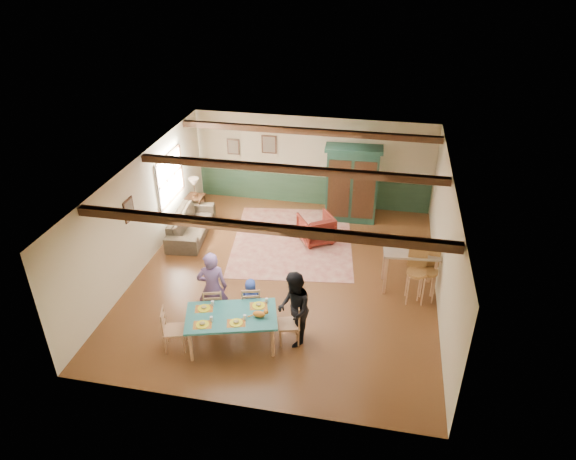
% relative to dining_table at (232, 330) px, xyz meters
% --- Properties ---
extents(floor, '(8.00, 8.00, 0.00)m').
position_rel_dining_table_xyz_m(floor, '(0.56, 2.52, -0.36)').
color(floor, '#512D16').
rests_on(floor, ground).
extents(wall_back, '(7.00, 0.02, 2.70)m').
position_rel_dining_table_xyz_m(wall_back, '(0.56, 6.52, 0.99)').
color(wall_back, beige).
rests_on(wall_back, floor).
extents(wall_left, '(0.02, 8.00, 2.70)m').
position_rel_dining_table_xyz_m(wall_left, '(-2.94, 2.52, 0.99)').
color(wall_left, beige).
rests_on(wall_left, floor).
extents(wall_right, '(0.02, 8.00, 2.70)m').
position_rel_dining_table_xyz_m(wall_right, '(4.06, 2.52, 0.99)').
color(wall_right, beige).
rests_on(wall_right, floor).
extents(ceiling, '(7.00, 8.00, 0.02)m').
position_rel_dining_table_xyz_m(ceiling, '(0.56, 2.52, 2.34)').
color(ceiling, white).
rests_on(ceiling, wall_back).
extents(wainscot_back, '(6.95, 0.03, 0.90)m').
position_rel_dining_table_xyz_m(wainscot_back, '(0.56, 6.50, 0.09)').
color(wainscot_back, '#203C28').
rests_on(wainscot_back, floor).
extents(ceiling_beam_front, '(6.95, 0.16, 0.16)m').
position_rel_dining_table_xyz_m(ceiling_beam_front, '(0.56, 0.22, 2.25)').
color(ceiling_beam_front, black).
rests_on(ceiling_beam_front, ceiling).
extents(ceiling_beam_mid, '(6.95, 0.16, 0.16)m').
position_rel_dining_table_xyz_m(ceiling_beam_mid, '(0.56, 2.92, 2.25)').
color(ceiling_beam_mid, black).
rests_on(ceiling_beam_mid, ceiling).
extents(ceiling_beam_back, '(6.95, 0.16, 0.16)m').
position_rel_dining_table_xyz_m(ceiling_beam_back, '(0.56, 5.52, 2.25)').
color(ceiling_beam_back, black).
rests_on(ceiling_beam_back, ceiling).
extents(window_left, '(0.06, 1.60, 1.30)m').
position_rel_dining_table_xyz_m(window_left, '(-2.91, 4.22, 1.19)').
color(window_left, white).
rests_on(window_left, wall_left).
extents(picture_left_wall, '(0.04, 0.42, 0.52)m').
position_rel_dining_table_xyz_m(picture_left_wall, '(-2.91, 1.92, 1.39)').
color(picture_left_wall, gray).
rests_on(picture_left_wall, wall_left).
extents(picture_back_a, '(0.45, 0.04, 0.55)m').
position_rel_dining_table_xyz_m(picture_back_a, '(-0.74, 6.49, 1.44)').
color(picture_back_a, gray).
rests_on(picture_back_a, wall_back).
extents(picture_back_b, '(0.38, 0.04, 0.48)m').
position_rel_dining_table_xyz_m(picture_back_b, '(-1.84, 6.49, 1.29)').
color(picture_back_b, gray).
rests_on(picture_back_b, wall_back).
extents(dining_table, '(1.95, 1.41, 0.73)m').
position_rel_dining_table_xyz_m(dining_table, '(0.00, 0.00, 0.00)').
color(dining_table, '#206666').
rests_on(dining_table, floor).
extents(dining_chair_far_left, '(0.51, 0.52, 0.92)m').
position_rel_dining_table_xyz_m(dining_chair_far_left, '(-0.57, 0.57, 0.10)').
color(dining_chair_far_left, '#AF7C57').
rests_on(dining_chair_far_left, floor).
extents(dining_chair_far_right, '(0.51, 0.52, 0.92)m').
position_rel_dining_table_xyz_m(dining_chair_far_right, '(0.18, 0.78, 0.10)').
color(dining_chair_far_right, '#AF7C57').
rests_on(dining_chair_far_right, floor).
extents(dining_chair_end_left, '(0.52, 0.51, 0.92)m').
position_rel_dining_table_xyz_m(dining_chair_end_left, '(-1.08, -0.31, 0.10)').
color(dining_chair_end_left, '#AF7C57').
rests_on(dining_chair_end_left, floor).
extents(dining_chair_end_right, '(0.52, 0.51, 0.92)m').
position_rel_dining_table_xyz_m(dining_chair_end_right, '(1.08, 0.31, 0.10)').
color(dining_chair_end_right, '#AF7C57').
rests_on(dining_chair_end_right, floor).
extents(person_man, '(0.70, 0.55, 1.68)m').
position_rel_dining_table_xyz_m(person_man, '(-0.59, 0.64, 0.47)').
color(person_man, '#6C4F87').
rests_on(person_man, floor).
extents(person_woman, '(0.80, 0.92, 1.60)m').
position_rel_dining_table_xyz_m(person_woman, '(1.17, 0.33, 0.44)').
color(person_woman, black).
rests_on(person_woman, floor).
extents(person_child, '(0.54, 0.43, 0.98)m').
position_rel_dining_table_xyz_m(person_child, '(0.16, 0.85, 0.12)').
color(person_child, '#2841A1').
rests_on(person_child, floor).
extents(cat, '(0.37, 0.23, 0.17)m').
position_rel_dining_table_xyz_m(cat, '(0.54, 0.05, 0.45)').
color(cat, orange).
rests_on(cat, dining_table).
extents(place_setting_near_left, '(0.45, 0.39, 0.11)m').
position_rel_dining_table_xyz_m(place_setting_near_left, '(-0.45, -0.38, 0.42)').
color(place_setting_near_left, yellow).
rests_on(place_setting_near_left, dining_table).
extents(place_setting_near_center, '(0.45, 0.39, 0.11)m').
position_rel_dining_table_xyz_m(place_setting_near_center, '(0.16, -0.21, 0.42)').
color(place_setting_near_center, yellow).
rests_on(place_setting_near_center, dining_table).
extents(place_setting_far_left, '(0.45, 0.39, 0.11)m').
position_rel_dining_table_xyz_m(place_setting_far_left, '(-0.58, 0.09, 0.42)').
color(place_setting_far_left, yellow).
rests_on(place_setting_far_left, dining_table).
extents(place_setting_far_right, '(0.45, 0.39, 0.11)m').
position_rel_dining_table_xyz_m(place_setting_far_right, '(0.45, 0.38, 0.42)').
color(place_setting_far_right, yellow).
rests_on(place_setting_far_right, dining_table).
extents(area_rug, '(3.58, 4.08, 0.01)m').
position_rel_dining_table_xyz_m(area_rug, '(0.41, 4.16, -0.36)').
color(area_rug, beige).
rests_on(area_rug, floor).
extents(armoire, '(1.58, 0.69, 2.19)m').
position_rel_dining_table_xyz_m(armoire, '(1.79, 5.72, 0.73)').
color(armoire, '#143327').
rests_on(armoire, floor).
extents(armchair, '(1.14, 1.15, 0.77)m').
position_rel_dining_table_xyz_m(armchair, '(1.02, 4.30, 0.02)').
color(armchair, '#430F0D').
rests_on(armchair, floor).
extents(sofa, '(1.09, 2.29, 0.65)m').
position_rel_dining_table_xyz_m(sofa, '(-2.35, 3.98, -0.04)').
color(sofa, '#3C3325').
rests_on(sofa, floor).
extents(end_table, '(0.51, 0.51, 0.60)m').
position_rel_dining_table_xyz_m(end_table, '(-2.63, 5.12, -0.06)').
color(end_table, black).
rests_on(end_table, floor).
extents(table_lamp, '(0.34, 0.34, 0.55)m').
position_rel_dining_table_xyz_m(table_lamp, '(-2.63, 5.12, 0.51)').
color(table_lamp, tan).
rests_on(table_lamp, end_table).
extents(counter_table, '(1.28, 0.82, 1.02)m').
position_rel_dining_table_xyz_m(counter_table, '(3.40, 2.63, 0.15)').
color(counter_table, '#B5A48D').
rests_on(counter_table, floor).
extents(bar_stool_left, '(0.46, 0.50, 1.23)m').
position_rel_dining_table_xyz_m(bar_stool_left, '(3.54, 2.14, 0.25)').
color(bar_stool_left, '#A1723E').
rests_on(bar_stool_left, floor).
extents(bar_stool_right, '(0.45, 0.49, 1.17)m').
position_rel_dining_table_xyz_m(bar_stool_right, '(3.80, 2.30, 0.22)').
color(bar_stool_right, '#A1723E').
rests_on(bar_stool_right, floor).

